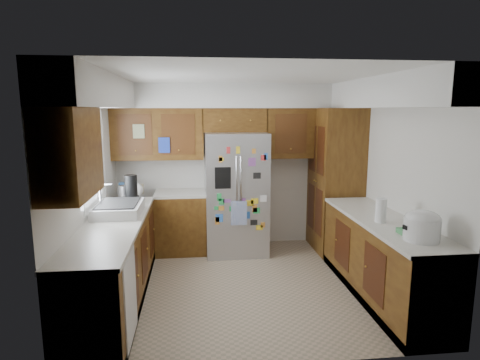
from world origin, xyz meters
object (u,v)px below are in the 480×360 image
object	(u,v)px
pantry	(335,180)
fridge	(236,193)
rice_cooker	(422,225)
paper_towel	(381,210)

from	to	relation	value
pantry	fridge	distance (m)	1.51
rice_cooker	paper_towel	size ratio (longest dim) A/B	1.27
fridge	pantry	bearing A→B (deg)	-2.06
pantry	rice_cooker	size ratio (longest dim) A/B	6.40
fridge	rice_cooker	bearing A→B (deg)	-58.15
pantry	rice_cooker	xyz separation A→B (m)	(-0.00, -2.36, -0.00)
pantry	paper_towel	xyz separation A→B (m)	(-0.10, -1.73, -0.02)
rice_cooker	pantry	bearing A→B (deg)	89.99
pantry	fridge	xyz separation A→B (m)	(-1.50, 0.05, -0.17)
fridge	paper_towel	world-z (taller)	fridge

